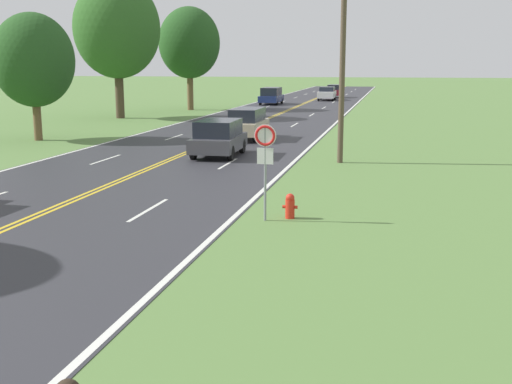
% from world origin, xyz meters
% --- Properties ---
extents(fire_hydrant, '(0.42, 0.26, 0.70)m').
position_xyz_m(fire_hydrant, '(7.01, 16.43, 0.35)').
color(fire_hydrant, red).
rests_on(fire_hydrant, ground).
extents(traffic_sign, '(0.60, 0.10, 2.63)m').
position_xyz_m(traffic_sign, '(6.39, 16.00, 1.99)').
color(traffic_sign, gray).
rests_on(traffic_sign, ground).
extents(utility_pole_midground, '(1.80, 0.24, 9.72)m').
position_xyz_m(utility_pole_midground, '(7.45, 26.91, 5.02)').
color(utility_pole_midground, brown).
rests_on(utility_pole_midground, ground).
extents(tree_left_verge, '(4.43, 4.43, 6.94)m').
position_xyz_m(tree_left_verge, '(-9.72, 31.53, 4.38)').
color(tree_left_verge, brown).
rests_on(tree_left_verge, ground).
extents(tree_mid_treeline, '(6.59, 6.59, 10.62)m').
position_xyz_m(tree_mid_treeline, '(-11.41, 46.22, 6.81)').
color(tree_mid_treeline, '#473828').
rests_on(tree_mid_treeline, ground).
extents(tree_right_cluster, '(5.54, 5.54, 9.23)m').
position_xyz_m(tree_right_cluster, '(-8.89, 56.05, 6.02)').
color(tree_right_cluster, brown).
rests_on(tree_right_cluster, ground).
extents(car_dark_grey_van_mid_near, '(2.04, 4.02, 1.67)m').
position_xyz_m(car_dark_grey_van_mid_near, '(1.80, 27.64, 0.88)').
color(car_dark_grey_van_mid_near, black).
rests_on(car_dark_grey_van_mid_near, ground).
extents(car_champagne_suv_mid_far, '(1.77, 4.42, 1.74)m').
position_xyz_m(car_champagne_suv_mid_far, '(1.57, 34.46, 0.93)').
color(car_champagne_suv_mid_far, black).
rests_on(car_champagne_suv_mid_far, ground).
extents(car_dark_blue_van_receding, '(2.00, 4.83, 1.75)m').
position_xyz_m(car_dark_blue_van_receding, '(-3.17, 65.53, 0.91)').
color(car_dark_blue_van_receding, black).
rests_on(car_dark_blue_van_receding, ground).
extents(car_white_sedan_distant, '(1.91, 4.45, 1.55)m').
position_xyz_m(car_white_sedan_distant, '(1.69, 74.17, 0.81)').
color(car_white_sedan_distant, black).
rests_on(car_white_sedan_distant, ground).
extents(car_maroon_hatchback_horizon, '(1.83, 3.68, 1.60)m').
position_xyz_m(car_maroon_hatchback_horizon, '(1.98, 80.35, 0.85)').
color(car_maroon_hatchback_horizon, black).
rests_on(car_maroon_hatchback_horizon, ground).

